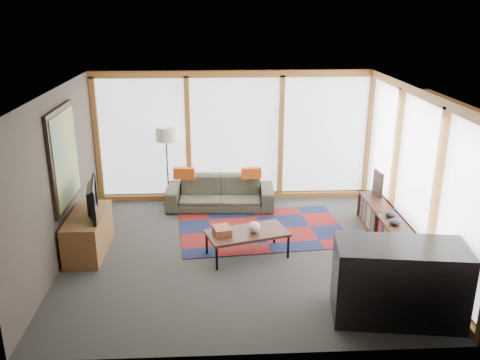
{
  "coord_description": "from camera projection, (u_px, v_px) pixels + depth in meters",
  "views": [
    {
      "loc": [
        -0.4,
        -7.3,
        3.77
      ],
      "look_at": [
        0.0,
        0.4,
        1.1
      ],
      "focal_mm": 38.0,
      "sensor_mm": 36.0,
      "label": 1
    }
  ],
  "objects": [
    {
      "name": "floor_lamp",
      "position": [
        167.0,
        166.0,
        9.89
      ],
      "size": [
        0.4,
        0.4,
        1.57
      ],
      "primitive_type": null,
      "color": "#322317",
      "rests_on": "ground"
    },
    {
      "name": "vase",
      "position": [
        254.0,
        227.0,
        7.87
      ],
      "size": [
        0.2,
        0.2,
        0.17
      ],
      "primitive_type": "ellipsoid",
      "rotation": [
        0.0,
        0.0,
        -0.02
      ],
      "color": "silver",
      "rests_on": "coffee_table"
    },
    {
      "name": "ground",
      "position": [
        241.0,
        253.0,
        8.14
      ],
      "size": [
        5.5,
        5.5,
        0.0
      ],
      "primitive_type": "plane",
      "color": "#282826",
      "rests_on": "ground"
    },
    {
      "name": "pillow_left",
      "position": [
        184.0,
        173.0,
        9.7
      ],
      "size": [
        0.41,
        0.15,
        0.22
      ],
      "primitive_type": "cube",
      "rotation": [
        0.0,
        0.0,
        -0.08
      ],
      "color": "#B84913",
      "rests_on": "sofa"
    },
    {
      "name": "coffee_table",
      "position": [
        247.0,
        244.0,
        7.98
      ],
      "size": [
        1.37,
        0.95,
        0.42
      ],
      "primitive_type": null,
      "rotation": [
        0.0,
        0.0,
        0.29
      ],
      "color": "#331B13",
      "rests_on": "ground"
    },
    {
      "name": "shelf_picture",
      "position": [
        378.0,
        184.0,
        9.05
      ],
      "size": [
        0.08,
        0.34,
        0.45
      ],
      "primitive_type": "cube",
      "rotation": [
        0.0,
        0.0,
        0.12
      ],
      "color": "black",
      "rests_on": "bookshelf"
    },
    {
      "name": "room_envelope",
      "position": [
        270.0,
        150.0,
        8.19
      ],
      "size": [
        5.52,
        5.02,
        2.62
      ],
      "color": "#423930",
      "rests_on": "ground"
    },
    {
      "name": "pillow_right",
      "position": [
        251.0,
        173.0,
        9.74
      ],
      "size": [
        0.39,
        0.15,
        0.21
      ],
      "primitive_type": "cube",
      "rotation": [
        0.0,
        0.0,
        0.09
      ],
      "color": "#B84913",
      "rests_on": "sofa"
    },
    {
      "name": "television",
      "position": [
        88.0,
        199.0,
        7.86
      ],
      "size": [
        0.29,
        0.95,
        0.54
      ],
      "primitive_type": "imported",
      "rotation": [
        0.0,
        0.0,
        1.76
      ],
      "color": "black",
      "rests_on": "tv_console"
    },
    {
      "name": "book_stack",
      "position": [
        222.0,
        230.0,
        7.85
      ],
      "size": [
        0.31,
        0.36,
        0.1
      ],
      "primitive_type": "cube",
      "rotation": [
        0.0,
        0.0,
        0.23
      ],
      "color": "brown",
      "rests_on": "coffee_table"
    },
    {
      "name": "bowl_a",
      "position": [
        395.0,
        222.0,
        7.89
      ],
      "size": [
        0.21,
        0.21,
        0.09
      ],
      "primitive_type": "ellipsoid",
      "rotation": [
        0.0,
        0.0,
        -0.11
      ],
      "color": "black",
      "rests_on": "bookshelf"
    },
    {
      "name": "sofa",
      "position": [
        220.0,
        193.0,
        9.87
      ],
      "size": [
        2.11,
        0.92,
        0.6
      ],
      "primitive_type": "imported",
      "rotation": [
        0.0,
        0.0,
        -0.05
      ],
      "color": "#343426",
      "rests_on": "ground"
    },
    {
      "name": "bar_counter",
      "position": [
        399.0,
        282.0,
        6.32
      ],
      "size": [
        1.67,
        0.95,
        1.0
      ],
      "primitive_type": "cube",
      "rotation": [
        0.0,
        0.0,
        -0.14
      ],
      "color": "black",
      "rests_on": "ground"
    },
    {
      "name": "bowl_b",
      "position": [
        390.0,
        214.0,
        8.19
      ],
      "size": [
        0.21,
        0.21,
        0.09
      ],
      "primitive_type": "ellipsoid",
      "rotation": [
        0.0,
        0.0,
        0.23
      ],
      "color": "black",
      "rests_on": "bookshelf"
    },
    {
      "name": "tv_console",
      "position": [
        88.0,
        233.0,
        8.08
      ],
      "size": [
        0.54,
        1.29,
        0.64
      ],
      "primitive_type": "cube",
      "color": "brown",
      "rests_on": "ground"
    },
    {
      "name": "rug",
      "position": [
        261.0,
        229.0,
        8.97
      ],
      "size": [
        3.02,
        2.1,
        0.01
      ],
      "primitive_type": "cube",
      "rotation": [
        0.0,
        0.0,
        0.09
      ],
      "color": "maroon",
      "rests_on": "ground"
    },
    {
      "name": "bookshelf",
      "position": [
        385.0,
        226.0,
        8.48
      ],
      "size": [
        0.38,
        2.09,
        0.52
      ],
      "primitive_type": null,
      "color": "#331B13",
      "rests_on": "ground"
    }
  ]
}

